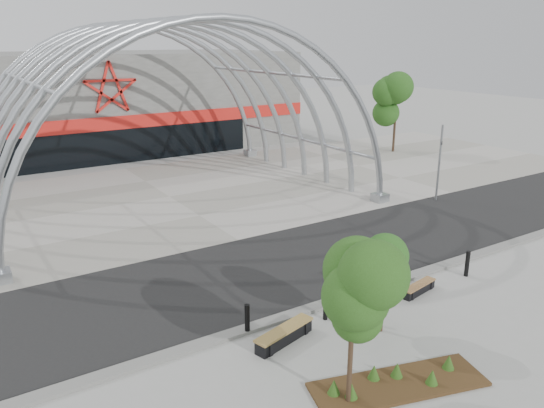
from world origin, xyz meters
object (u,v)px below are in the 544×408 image
at_px(street_tree_1, 386,259).
at_px(bollard_2, 365,310).
at_px(street_tree_0, 353,302).
at_px(bench_1, 419,289).
at_px(bench_0, 284,335).
at_px(signal_pole, 439,162).

height_order(street_tree_1, bollard_2, street_tree_1).
xyz_separation_m(street_tree_0, street_tree_1, (3.25, 2.20, -0.43)).
distance_m(street_tree_1, bollard_2, 2.22).
relative_size(bench_1, bollard_2, 2.07).
relative_size(bench_0, bench_1, 1.30).
height_order(signal_pole, bollard_2, signal_pole).
xyz_separation_m(street_tree_1, bench_0, (-3.03, 1.13, -2.30)).
bearing_deg(bench_0, bollard_2, -7.81).
xyz_separation_m(street_tree_0, bollard_2, (3.19, 2.92, -2.53)).
bearing_deg(bollard_2, street_tree_0, -137.45).
height_order(street_tree_1, bench_1, street_tree_1).
bearing_deg(bench_0, street_tree_0, -93.77).
xyz_separation_m(signal_pole, street_tree_1, (-13.02, -9.05, 0.20)).
bearing_deg(bench_1, street_tree_1, -158.36).
height_order(signal_pole, street_tree_1, signal_pole).
distance_m(bench_1, bollard_2, 3.19).
xyz_separation_m(signal_pole, street_tree_0, (-16.27, -11.26, 0.63)).
height_order(street_tree_0, bench_0, street_tree_0).
bearing_deg(bench_1, street_tree_0, -151.58).
bearing_deg(bollard_2, street_tree_1, -84.65).
relative_size(street_tree_0, bollard_2, 4.74).
relative_size(street_tree_1, bench_1, 1.96).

